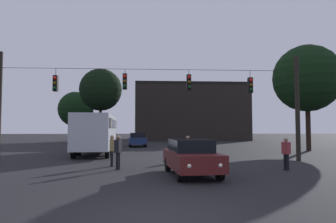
# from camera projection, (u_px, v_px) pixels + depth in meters

# --- Properties ---
(ground_plane) EXTENTS (168.00, 168.00, 0.00)m
(ground_plane) POSITION_uv_depth(u_px,v_px,m) (151.00, 148.00, 31.19)
(ground_plane) COLOR black
(ground_plane) RESTS_ON ground
(overhead_signal_span) EXTENTS (18.30, 0.44, 6.53)m
(overhead_signal_span) POSITION_uv_depth(u_px,v_px,m) (153.00, 100.00, 18.50)
(overhead_signal_span) COLOR black
(overhead_signal_span) RESTS_ON ground
(city_bus) EXTENTS (3.17, 11.13, 3.00)m
(city_bus) POSITION_uv_depth(u_px,v_px,m) (98.00, 130.00, 24.71)
(city_bus) COLOR #B7BCC6
(city_bus) RESTS_ON ground
(car_near_right) EXTENTS (2.21, 4.46, 1.52)m
(car_near_right) POSITION_uv_depth(u_px,v_px,m) (191.00, 156.00, 13.07)
(car_near_right) COLOR #511919
(car_near_right) RESTS_ON ground
(car_far_left) EXTENTS (2.18, 4.46, 1.52)m
(car_far_left) POSITION_uv_depth(u_px,v_px,m) (137.00, 139.00, 33.73)
(car_far_left) COLOR navy
(car_far_left) RESTS_ON ground
(pedestrian_crossing_left) EXTENTS (0.35, 0.42, 1.66)m
(pedestrian_crossing_left) POSITION_uv_depth(u_px,v_px,m) (118.00, 150.00, 14.77)
(pedestrian_crossing_left) COLOR black
(pedestrian_crossing_left) RESTS_ON ground
(pedestrian_crossing_center) EXTENTS (0.29, 0.39, 1.64)m
(pedestrian_crossing_center) POSITION_uv_depth(u_px,v_px,m) (112.00, 149.00, 16.07)
(pedestrian_crossing_center) COLOR black
(pedestrian_crossing_center) RESTS_ON ground
(pedestrian_crossing_right) EXTENTS (0.29, 0.39, 1.53)m
(pedestrian_crossing_right) POSITION_uv_depth(u_px,v_px,m) (188.00, 147.00, 18.98)
(pedestrian_crossing_right) COLOR black
(pedestrian_crossing_right) RESTS_ON ground
(pedestrian_near_bus) EXTENTS (0.35, 0.42, 1.55)m
(pedestrian_near_bus) POSITION_uv_depth(u_px,v_px,m) (286.00, 152.00, 14.66)
(pedestrian_near_bus) COLOR black
(pedestrian_near_bus) RESTS_ON ground
(corner_building) EXTENTS (18.63, 13.82, 9.50)m
(corner_building) POSITION_uv_depth(u_px,v_px,m) (189.00, 113.00, 55.19)
(corner_building) COLOR black
(corner_building) RESTS_ON ground
(tree_left_silhouette) EXTENTS (6.02, 6.02, 9.53)m
(tree_left_silhouette) POSITION_uv_depth(u_px,v_px,m) (307.00, 78.00, 27.63)
(tree_left_silhouette) COLOR black
(tree_left_silhouette) RESTS_ON ground
(tree_behind_building) EXTENTS (5.40, 5.40, 7.68)m
(tree_behind_building) POSITION_uv_depth(u_px,v_px,m) (76.00, 109.00, 47.33)
(tree_behind_building) COLOR #2D2116
(tree_behind_building) RESTS_ON ground
(tree_right_far) EXTENTS (5.25, 5.25, 9.43)m
(tree_right_far) POSITION_uv_depth(u_px,v_px,m) (101.00, 90.00, 38.01)
(tree_right_far) COLOR #2D2116
(tree_right_far) RESTS_ON ground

